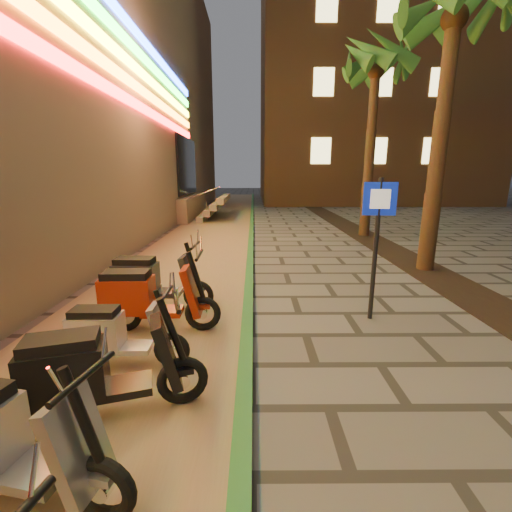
{
  "coord_description": "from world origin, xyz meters",
  "views": [
    {
      "loc": [
        -0.79,
        -1.44,
        2.39
      ],
      "look_at": [
        -0.76,
        3.5,
        1.2
      ],
      "focal_mm": 24.0,
      "sensor_mm": 36.0,
      "label": 1
    }
  ],
  "objects_px": {
    "scooter_7": "(115,334)",
    "scooter_9": "(151,281)",
    "scooter_8": "(146,298)",
    "scooter_6": "(96,371)",
    "pedestrian_sign": "(377,230)"
  },
  "relations": [
    {
      "from": "scooter_7",
      "to": "scooter_9",
      "type": "xyz_separation_m",
      "value": [
        -0.1,
        1.9,
        0.09
      ]
    },
    {
      "from": "scooter_8",
      "to": "scooter_9",
      "type": "xyz_separation_m",
      "value": [
        -0.18,
        0.89,
        -0.01
      ]
    },
    {
      "from": "scooter_8",
      "to": "scooter_7",
      "type": "bearing_deg",
      "value": -95.79
    },
    {
      "from": "scooter_6",
      "to": "scooter_9",
      "type": "bearing_deg",
      "value": 79.13
    },
    {
      "from": "scooter_7",
      "to": "scooter_8",
      "type": "xyz_separation_m",
      "value": [
        0.08,
        1.02,
        0.1
      ]
    },
    {
      "from": "scooter_9",
      "to": "scooter_8",
      "type": "bearing_deg",
      "value": -75.5
    },
    {
      "from": "scooter_6",
      "to": "scooter_8",
      "type": "bearing_deg",
      "value": 76.54
    },
    {
      "from": "pedestrian_sign",
      "to": "scooter_7",
      "type": "bearing_deg",
      "value": -152.97
    },
    {
      "from": "scooter_8",
      "to": "scooter_9",
      "type": "height_order",
      "value": "scooter_8"
    },
    {
      "from": "pedestrian_sign",
      "to": "scooter_9",
      "type": "xyz_separation_m",
      "value": [
        -3.8,
        0.43,
        -0.97
      ]
    },
    {
      "from": "scooter_7",
      "to": "pedestrian_sign",
      "type": "bearing_deg",
      "value": 21.3
    },
    {
      "from": "scooter_6",
      "to": "scooter_7",
      "type": "distance_m",
      "value": 0.97
    },
    {
      "from": "scooter_6",
      "to": "scooter_7",
      "type": "relative_size",
      "value": 1.18
    },
    {
      "from": "scooter_6",
      "to": "scooter_7",
      "type": "bearing_deg",
      "value": 84.9
    },
    {
      "from": "pedestrian_sign",
      "to": "scooter_7",
      "type": "relative_size",
      "value": 1.6
    }
  ]
}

